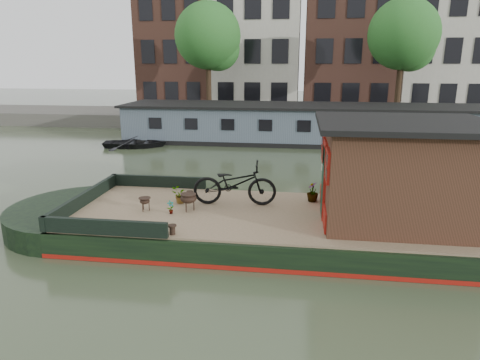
# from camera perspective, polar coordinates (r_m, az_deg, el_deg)

# --- Properties ---
(ground) EXTENTS (120.00, 120.00, 0.00)m
(ground) POSITION_cam_1_polar(r_m,az_deg,el_deg) (11.22, 8.55, -7.73)
(ground) COLOR #303824
(ground) RESTS_ON ground
(houseboat_hull) EXTENTS (14.01, 4.02, 0.60)m
(houseboat_hull) POSITION_cam_1_polar(r_m,az_deg,el_deg) (11.17, 1.73, -6.15)
(houseboat_hull) COLOR black
(houseboat_hull) RESTS_ON ground
(houseboat_deck) EXTENTS (11.80, 3.80, 0.05)m
(houseboat_deck) POSITION_cam_1_polar(r_m,az_deg,el_deg) (10.99, 8.68, -4.73)
(houseboat_deck) COLOR #8D7257
(houseboat_deck) RESTS_ON houseboat_hull
(bow_bulwark) EXTENTS (3.00, 4.00, 0.35)m
(bow_bulwark) POSITION_cam_1_polar(r_m,az_deg,el_deg) (11.95, -16.37, -2.53)
(bow_bulwark) COLOR black
(bow_bulwark) RESTS_ON houseboat_deck
(cabin) EXTENTS (4.00, 3.50, 2.42)m
(cabin) POSITION_cam_1_polar(r_m,az_deg,el_deg) (10.90, 20.52, 1.16)
(cabin) COLOR black
(cabin) RESTS_ON houseboat_deck
(bicycle) EXTENTS (2.29, 0.94, 1.17)m
(bicycle) POSITION_cam_1_polar(r_m,az_deg,el_deg) (11.48, -0.73, -0.47)
(bicycle) COLOR black
(bicycle) RESTS_ON houseboat_deck
(potted_plant_a) EXTENTS (0.22, 0.22, 0.35)m
(potted_plant_a) POSITION_cam_1_polar(r_m,az_deg,el_deg) (11.01, -9.23, -3.62)
(potted_plant_a) COLOR brown
(potted_plant_a) RESTS_ON houseboat_deck
(potted_plant_c) EXTENTS (0.53, 0.52, 0.45)m
(potted_plant_c) POSITION_cam_1_polar(r_m,az_deg,el_deg) (11.78, -8.05, -2.05)
(potted_plant_c) COLOR #9F3F2E
(potted_plant_c) RESTS_ON houseboat_deck
(potted_plant_d) EXTENTS (0.34, 0.34, 0.56)m
(potted_plant_d) POSITION_cam_1_polar(r_m,az_deg,el_deg) (11.98, 9.66, -1.53)
(potted_plant_d) COLOR maroon
(potted_plant_d) RESTS_ON houseboat_deck
(brazier_front) EXTENTS (0.55, 0.55, 0.46)m
(brazier_front) POSITION_cam_1_polar(r_m,az_deg,el_deg) (11.17, -6.87, -2.96)
(brazier_front) COLOR black
(brazier_front) RESTS_ON houseboat_deck
(brazier_rear) EXTENTS (0.34, 0.34, 0.36)m
(brazier_rear) POSITION_cam_1_polar(r_m,az_deg,el_deg) (11.37, -12.56, -3.17)
(brazier_rear) COLOR black
(brazier_rear) RESTS_ON houseboat_deck
(bollard_port) EXTENTS (0.19, 0.19, 0.22)m
(bollard_port) POSITION_cam_1_polar(r_m,az_deg,el_deg) (12.19, -6.69, -1.97)
(bollard_port) COLOR black
(bollard_port) RESTS_ON houseboat_deck
(bollard_stbd) EXTENTS (0.19, 0.19, 0.22)m
(bollard_stbd) POSITION_cam_1_polar(r_m,az_deg,el_deg) (9.75, -9.01, -6.55)
(bollard_stbd) COLOR black
(bollard_stbd) RESTS_ON houseboat_deck
(dinghy) EXTENTS (3.71, 2.94, 0.69)m
(dinghy) POSITION_cam_1_polar(r_m,az_deg,el_deg) (23.63, -13.79, 5.13)
(dinghy) COLOR black
(dinghy) RESTS_ON ground
(far_houseboat) EXTENTS (20.40, 4.40, 2.11)m
(far_houseboat) POSITION_cam_1_polar(r_m,az_deg,el_deg) (24.57, 8.49, 7.26)
(far_houseboat) COLOR #495662
(far_houseboat) RESTS_ON ground
(quay) EXTENTS (60.00, 6.00, 0.90)m
(quay) POSITION_cam_1_polar(r_m,az_deg,el_deg) (31.08, 8.41, 7.97)
(quay) COLOR #47443F
(quay) RESTS_ON ground
(townhouse_row) EXTENTS (27.25, 8.00, 16.50)m
(townhouse_row) POSITION_cam_1_polar(r_m,az_deg,el_deg) (38.00, 9.10, 20.53)
(townhouse_row) COLOR brown
(townhouse_row) RESTS_ON ground
(tree_left) EXTENTS (4.40, 4.40, 7.40)m
(tree_left) POSITION_cam_1_polar(r_m,az_deg,el_deg) (30.08, -3.99, 18.25)
(tree_left) COLOR #332316
(tree_left) RESTS_ON quay
(tree_right) EXTENTS (4.40, 4.40, 7.40)m
(tree_right) POSITION_cam_1_polar(r_m,az_deg,el_deg) (30.12, 21.18, 17.30)
(tree_right) COLOR #332316
(tree_right) RESTS_ON quay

